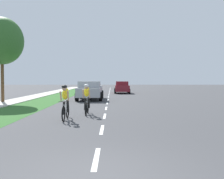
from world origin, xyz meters
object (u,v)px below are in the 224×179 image
at_px(cyclist_lead, 65,102).
at_px(pickup_silver, 89,90).
at_px(sedan_maroon, 121,87).
at_px(cyclist_trailing, 86,99).
at_px(street_tree_near, 1,41).

xyz_separation_m(cyclist_lead, pickup_silver, (0.16, 11.48, 0.02)).
height_order(cyclist_lead, sedan_maroon, cyclist_lead).
bearing_deg(pickup_silver, cyclist_trailing, -86.31).
relative_size(pickup_silver, sedan_maroon, 1.19).
distance_m(sedan_maroon, street_tree_near, 17.23).
relative_size(sedan_maroon, street_tree_near, 0.65).
distance_m(cyclist_trailing, street_tree_near, 10.83).
xyz_separation_m(cyclist_trailing, pickup_silver, (-0.62, 9.63, 0.02)).
relative_size(cyclist_trailing, pickup_silver, 0.34).
height_order(cyclist_trailing, street_tree_near, street_tree_near).
bearing_deg(pickup_silver, street_tree_near, -158.45).
xyz_separation_m(cyclist_trailing, street_tree_near, (-7.23, 7.02, 3.96)).
distance_m(cyclist_trailing, sedan_maroon, 20.76).
bearing_deg(sedan_maroon, street_tree_near, -125.87).
xyz_separation_m(cyclist_trailing, sedan_maroon, (2.59, 20.59, -0.04)).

